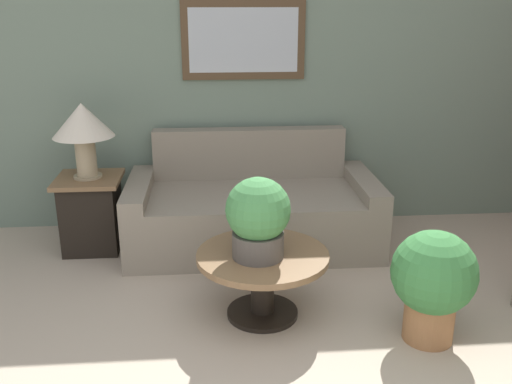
% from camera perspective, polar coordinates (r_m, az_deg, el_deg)
% --- Properties ---
extents(wall_back, '(7.60, 0.09, 2.60)m').
position_cam_1_polar(wall_back, '(4.89, -1.27, 11.64)').
color(wall_back, slate).
rests_on(wall_back, ground_plane).
extents(couch_main, '(1.98, 0.98, 0.88)m').
position_cam_1_polar(couch_main, '(4.63, -0.36, -1.83)').
color(couch_main, gray).
rests_on(couch_main, ground_plane).
extents(coffee_table, '(0.82, 0.82, 0.43)m').
position_cam_1_polar(coffee_table, '(3.58, 0.67, -7.84)').
color(coffee_table, black).
rests_on(coffee_table, ground_plane).
extents(side_table, '(0.50, 0.50, 0.60)m').
position_cam_1_polar(side_table, '(4.71, -16.12, -1.98)').
color(side_table, black).
rests_on(side_table, ground_plane).
extents(table_lamp, '(0.46, 0.46, 0.58)m').
position_cam_1_polar(table_lamp, '(4.52, -16.92, 6.42)').
color(table_lamp, tan).
rests_on(table_lamp, side_table).
extents(potted_plant_on_table, '(0.39, 0.39, 0.50)m').
position_cam_1_polar(potted_plant_on_table, '(3.38, 0.21, -2.51)').
color(potted_plant_on_table, '#4C4742').
rests_on(potted_plant_on_table, coffee_table).
extents(potted_plant_floor, '(0.49, 0.49, 0.68)m').
position_cam_1_polar(potted_plant_floor, '(3.46, 17.29, -8.38)').
color(potted_plant_floor, '#9E6B42').
rests_on(potted_plant_floor, ground_plane).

